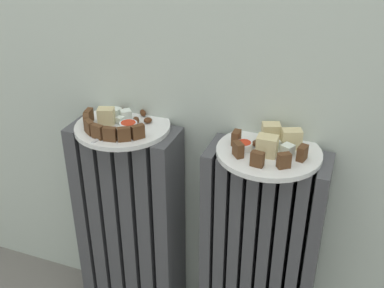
# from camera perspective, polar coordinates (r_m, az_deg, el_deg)

# --- Properties ---
(radiator_left) EXTENTS (0.30, 0.13, 0.63)m
(radiator_left) POSITION_cam_1_polar(r_m,az_deg,el_deg) (1.39, -7.42, -10.01)
(radiator_left) COLOR #47474C
(radiator_left) RESTS_ON ground_plane
(radiator_right) EXTENTS (0.30, 0.13, 0.63)m
(radiator_right) POSITION_cam_1_polar(r_m,az_deg,el_deg) (1.29, 8.11, -13.67)
(radiator_right) COLOR #47474C
(radiator_right) RESTS_ON ground_plane
(plate_left) EXTENTS (0.24, 0.24, 0.01)m
(plate_left) POSITION_cam_1_polar(r_m,az_deg,el_deg) (1.22, -8.36, 2.06)
(plate_left) COLOR white
(plate_left) RESTS_ON radiator_left
(plate_right) EXTENTS (0.24, 0.24, 0.01)m
(plate_right) POSITION_cam_1_polar(r_m,az_deg,el_deg) (1.10, 9.24, -1.00)
(plate_right) COLOR white
(plate_right) RESTS_ON radiator_right
(dark_cake_slice_left_0) EXTENTS (0.02, 0.03, 0.04)m
(dark_cake_slice_left_0) POSITION_cam_1_polar(r_m,az_deg,el_deg) (1.24, -12.34, 3.33)
(dark_cake_slice_left_0) COLOR #56351E
(dark_cake_slice_left_0) RESTS_ON plate_left
(dark_cake_slice_left_1) EXTENTS (0.03, 0.03, 0.04)m
(dark_cake_slice_left_1) POSITION_cam_1_polar(r_m,az_deg,el_deg) (1.21, -12.62, 2.64)
(dark_cake_slice_left_1) COLOR #56351E
(dark_cake_slice_left_1) RESTS_ON plate_left
(dark_cake_slice_left_2) EXTENTS (0.03, 0.03, 0.04)m
(dark_cake_slice_left_2) POSITION_cam_1_polar(r_m,az_deg,el_deg) (1.18, -12.28, 1.99)
(dark_cake_slice_left_2) COLOR #56351E
(dark_cake_slice_left_2) RESTS_ON plate_left
(dark_cake_slice_left_3) EXTENTS (0.03, 0.02, 0.04)m
(dark_cake_slice_left_3) POSITION_cam_1_polar(r_m,az_deg,el_deg) (1.15, -11.33, 1.47)
(dark_cake_slice_left_3) COLOR #56351E
(dark_cake_slice_left_3) RESTS_ON plate_left
(dark_cake_slice_left_4) EXTENTS (0.03, 0.02, 0.04)m
(dark_cake_slice_left_4) POSITION_cam_1_polar(r_m,az_deg,el_deg) (1.14, -9.89, 1.18)
(dark_cake_slice_left_4) COLOR #56351E
(dark_cake_slice_left_4) RESTS_ON plate_left
(dark_cake_slice_left_5) EXTENTS (0.03, 0.03, 0.04)m
(dark_cake_slice_left_5) POSITION_cam_1_polar(r_m,az_deg,el_deg) (1.13, -8.20, 1.17)
(dark_cake_slice_left_5) COLOR #56351E
(dark_cake_slice_left_5) RESTS_ON plate_left
(dark_cake_slice_left_6) EXTENTS (0.03, 0.03, 0.04)m
(dark_cake_slice_left_6) POSITION_cam_1_polar(r_m,az_deg,el_deg) (1.14, -6.55, 1.47)
(dark_cake_slice_left_6) COLOR #56351E
(dark_cake_slice_left_6) RESTS_ON plate_left
(marble_cake_slice_left_0) EXTENTS (0.05, 0.04, 0.04)m
(marble_cake_slice_left_0) POSITION_cam_1_polar(r_m,az_deg,el_deg) (1.22, -10.31, 3.30)
(marble_cake_slice_left_0) COLOR beige
(marble_cake_slice_left_0) RESTS_ON plate_left
(turkish_delight_left_0) EXTENTS (0.02, 0.02, 0.02)m
(turkish_delight_left_0) POSITION_cam_1_polar(r_m,az_deg,el_deg) (1.22, -8.66, 2.85)
(turkish_delight_left_0) COLOR white
(turkish_delight_left_0) RESTS_ON plate_left
(turkish_delight_left_1) EXTENTS (0.03, 0.03, 0.02)m
(turkish_delight_left_1) POSITION_cam_1_polar(r_m,az_deg,el_deg) (1.26, -9.14, 3.78)
(turkish_delight_left_1) COLOR white
(turkish_delight_left_1) RESTS_ON plate_left
(turkish_delight_left_2) EXTENTS (0.04, 0.04, 0.03)m
(turkish_delight_left_2) POSITION_cam_1_polar(r_m,az_deg,el_deg) (1.24, -7.98, 3.51)
(turkish_delight_left_2) COLOR white
(turkish_delight_left_2) RESTS_ON plate_left
(turkish_delight_left_3) EXTENTS (0.03, 0.03, 0.02)m
(turkish_delight_left_3) POSITION_cam_1_polar(r_m,az_deg,el_deg) (1.16, -8.80, 1.52)
(turkish_delight_left_3) COLOR white
(turkish_delight_left_3) RESTS_ON plate_left
(medjool_date_left_0) EXTENTS (0.03, 0.03, 0.02)m
(medjool_date_left_0) POSITION_cam_1_polar(r_m,az_deg,el_deg) (1.22, -6.76, 2.87)
(medjool_date_left_0) COLOR #4C2814
(medjool_date_left_0) RESTS_ON plate_left
(medjool_date_left_1) EXTENTS (0.03, 0.03, 0.01)m
(medjool_date_left_1) POSITION_cam_1_polar(r_m,az_deg,el_deg) (1.22, -5.35, 2.86)
(medjool_date_left_1) COLOR #4C2814
(medjool_date_left_1) RESTS_ON plate_left
(medjool_date_left_2) EXTENTS (0.03, 0.03, 0.02)m
(medjool_date_left_2) POSITION_cam_1_polar(r_m,az_deg,el_deg) (1.26, -5.95, 3.75)
(medjool_date_left_2) COLOR #4C2814
(medjool_date_left_2) RESTS_ON plate_left
(medjool_date_left_3) EXTENTS (0.03, 0.02, 0.01)m
(medjool_date_left_3) POSITION_cam_1_polar(r_m,az_deg,el_deg) (1.28, -8.48, 4.04)
(medjool_date_left_3) COLOR #4C2814
(medjool_date_left_3) RESTS_ON plate_left
(jam_bowl_left) EXTENTS (0.04, 0.04, 0.02)m
(jam_bowl_left) POSITION_cam_1_polar(r_m,az_deg,el_deg) (1.19, -7.68, 2.20)
(jam_bowl_left) COLOR white
(jam_bowl_left) RESTS_ON plate_left
(dark_cake_slice_right_0) EXTENTS (0.02, 0.03, 0.03)m
(dark_cake_slice_right_0) POSITION_cam_1_polar(r_m,az_deg,el_deg) (1.11, 5.36, 0.75)
(dark_cake_slice_right_0) COLOR #56351E
(dark_cake_slice_right_0) RESTS_ON plate_right
(dark_cake_slice_right_1) EXTENTS (0.03, 0.03, 0.03)m
(dark_cake_slice_right_1) POSITION_cam_1_polar(r_m,az_deg,el_deg) (1.06, 5.59, -0.67)
(dark_cake_slice_right_1) COLOR #56351E
(dark_cake_slice_right_1) RESTS_ON plate_right
(dark_cake_slice_right_2) EXTENTS (0.03, 0.02, 0.03)m
(dark_cake_slice_right_2) POSITION_cam_1_polar(r_m,az_deg,el_deg) (1.03, 7.89, -1.82)
(dark_cake_slice_right_2) COLOR #56351E
(dark_cake_slice_right_2) RESTS_ON plate_right
(dark_cake_slice_right_3) EXTENTS (0.03, 0.03, 0.03)m
(dark_cake_slice_right_3) POSITION_cam_1_polar(r_m,az_deg,el_deg) (1.03, 11.03, -1.98)
(dark_cake_slice_right_3) COLOR #56351E
(dark_cake_slice_right_3) RESTS_ON plate_right
(dark_cake_slice_right_4) EXTENTS (0.02, 0.03, 0.03)m
(dark_cake_slice_right_4) POSITION_cam_1_polar(r_m,az_deg,el_deg) (1.07, 13.17, -1.07)
(dark_cake_slice_right_4) COLOR #56351E
(dark_cake_slice_right_4) RESTS_ON plate_right
(marble_cake_slice_right_0) EXTENTS (0.05, 0.04, 0.05)m
(marble_cake_slice_right_0) POSITION_cam_1_polar(r_m,az_deg,el_deg) (1.13, 9.50, 1.38)
(marble_cake_slice_right_0) COLOR beige
(marble_cake_slice_right_0) RESTS_ON plate_right
(marble_cake_slice_right_1) EXTENTS (0.05, 0.04, 0.05)m
(marble_cake_slice_right_1) POSITION_cam_1_polar(r_m,az_deg,el_deg) (1.11, 11.91, 0.61)
(marble_cake_slice_right_1) COLOR beige
(marble_cake_slice_right_1) RESTS_ON plate_right
(marble_cake_slice_right_2) EXTENTS (0.05, 0.04, 0.05)m
(marble_cake_slice_right_2) POSITION_cam_1_polar(r_m,az_deg,el_deg) (1.07, 9.04, -0.23)
(marble_cake_slice_right_2) COLOR beige
(marble_cake_slice_right_2) RESTS_ON plate_right
(turkish_delight_right_0) EXTENTS (0.03, 0.03, 0.03)m
(turkish_delight_right_0) POSITION_cam_1_polar(r_m,az_deg,el_deg) (1.08, 11.44, -0.70)
(turkish_delight_right_0) COLOR white
(turkish_delight_right_0) RESTS_ON plate_right
(turkish_delight_right_1) EXTENTS (0.03, 0.03, 0.02)m
(turkish_delight_right_1) POSITION_cam_1_polar(r_m,az_deg,el_deg) (1.11, 10.05, -0.04)
(turkish_delight_right_1) COLOR white
(turkish_delight_right_1) RESTS_ON plate_right
(medjool_date_right_0) EXTENTS (0.03, 0.03, 0.02)m
(medjool_date_right_0) POSITION_cam_1_polar(r_m,az_deg,el_deg) (1.11, 7.76, 0.13)
(medjool_date_right_0) COLOR #4C2814
(medjool_date_right_0) RESTS_ON plate_right
(medjool_date_right_1) EXTENTS (0.03, 0.03, 0.02)m
(medjool_date_right_1) POSITION_cam_1_polar(r_m,az_deg,el_deg) (1.06, 11.16, -1.66)
(medjool_date_right_1) COLOR #4C2814
(medjool_date_right_1) RESTS_ON plate_right
(jam_bowl_right) EXTENTS (0.04, 0.04, 0.02)m
(jam_bowl_right) POSITION_cam_1_polar(r_m,az_deg,el_deg) (1.09, 6.28, -0.18)
(jam_bowl_right) COLOR white
(jam_bowl_right) RESTS_ON plate_right
(fork) EXTENTS (0.03, 0.11, 0.00)m
(fork) POSITION_cam_1_polar(r_m,az_deg,el_deg) (1.18, -10.15, 1.38)
(fork) COLOR silver
(fork) RESTS_ON plate_left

